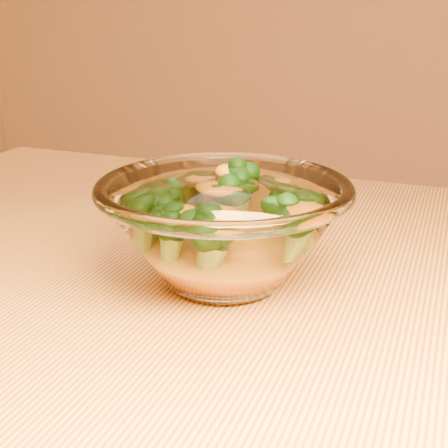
% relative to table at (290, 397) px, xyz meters
% --- Properties ---
extents(table, '(1.20, 0.80, 0.75)m').
position_rel_table_xyz_m(table, '(0.00, 0.00, 0.00)').
color(table, gold).
rests_on(table, ground).
extents(glass_bowl, '(0.22, 0.22, 0.10)m').
position_rel_table_xyz_m(glass_bowl, '(-0.07, 0.01, 0.15)').
color(glass_bowl, white).
rests_on(glass_bowl, table).
extents(cheese_sauce, '(0.13, 0.13, 0.04)m').
position_rel_table_xyz_m(cheese_sauce, '(-0.07, 0.01, 0.13)').
color(cheese_sauce, orange).
rests_on(cheese_sauce, glass_bowl).
extents(broccoli_heap, '(0.16, 0.14, 0.07)m').
position_rel_table_xyz_m(broccoli_heap, '(-0.07, 0.01, 0.16)').
color(broccoli_heap, black).
rests_on(broccoli_heap, cheese_sauce).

